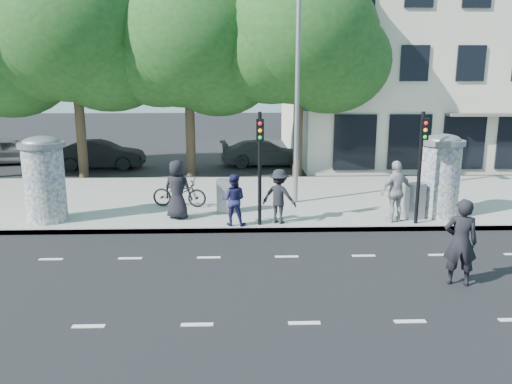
{
  "coord_description": "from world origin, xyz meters",
  "views": [
    {
      "loc": [
        -1.18,
        -10.72,
        4.44
      ],
      "look_at": [
        -0.72,
        3.5,
        1.25
      ],
      "focal_mm": 35.0,
      "sensor_mm": 36.0,
      "label": 1
    }
  ],
  "objects_px": {
    "ped_c": "(233,200)",
    "ad_column_left": "(44,177)",
    "traffic_pole_far": "(421,156)",
    "street_lamp": "(298,70)",
    "ped_a": "(177,189)",
    "cabinet_right": "(414,201)",
    "car_right": "(264,153)",
    "ped_d": "(279,196)",
    "man_road": "(461,242)",
    "ad_column_right": "(440,174)",
    "bicycle": "(179,193)",
    "car_left": "(11,151)",
    "cabinet_left": "(226,196)",
    "ped_e": "(396,191)",
    "car_mid": "(101,155)",
    "traffic_pole_near": "(260,157)"
  },
  "relations": [
    {
      "from": "street_lamp",
      "to": "car_right",
      "type": "xyz_separation_m",
      "value": [
        -0.7,
        8.97,
        -4.13
      ]
    },
    {
      "from": "ped_d",
      "to": "ped_c",
      "type": "bearing_deg",
      "value": 32.0
    },
    {
      "from": "ped_a",
      "to": "man_road",
      "type": "xyz_separation_m",
      "value": [
        6.79,
        -5.12,
        -0.11
      ]
    },
    {
      "from": "bicycle",
      "to": "cabinet_left",
      "type": "xyz_separation_m",
      "value": [
        1.62,
        -0.82,
        0.06
      ]
    },
    {
      "from": "bicycle",
      "to": "car_left",
      "type": "bearing_deg",
      "value": 53.64
    },
    {
      "from": "ped_d",
      "to": "cabinet_right",
      "type": "bearing_deg",
      "value": -151.08
    },
    {
      "from": "street_lamp",
      "to": "bicycle",
      "type": "bearing_deg",
      "value": -173.42
    },
    {
      "from": "cabinet_left",
      "to": "traffic_pole_far",
      "type": "bearing_deg",
      "value": -3.03
    },
    {
      "from": "ped_a",
      "to": "ped_e",
      "type": "relative_size",
      "value": 0.98
    },
    {
      "from": "ped_e",
      "to": "cabinet_right",
      "type": "bearing_deg",
      "value": -177.42
    },
    {
      "from": "traffic_pole_far",
      "to": "street_lamp",
      "type": "height_order",
      "value": "street_lamp"
    },
    {
      "from": "bicycle",
      "to": "car_left",
      "type": "distance_m",
      "value": 14.48
    },
    {
      "from": "ad_column_left",
      "to": "bicycle",
      "type": "distance_m",
      "value": 4.34
    },
    {
      "from": "traffic_pole_far",
      "to": "man_road",
      "type": "distance_m",
      "value": 4.48
    },
    {
      "from": "car_mid",
      "to": "car_right",
      "type": "bearing_deg",
      "value": -86.93
    },
    {
      "from": "ped_d",
      "to": "car_left",
      "type": "xyz_separation_m",
      "value": [
        -13.55,
        12.34,
        -0.27
      ]
    },
    {
      "from": "ad_column_right",
      "to": "ped_d",
      "type": "height_order",
      "value": "ad_column_right"
    },
    {
      "from": "car_left",
      "to": "car_mid",
      "type": "distance_m",
      "value": 5.44
    },
    {
      "from": "traffic_pole_near",
      "to": "ped_e",
      "type": "height_order",
      "value": "traffic_pole_near"
    },
    {
      "from": "ped_c",
      "to": "man_road",
      "type": "height_order",
      "value": "man_road"
    },
    {
      "from": "ped_c",
      "to": "ad_column_left",
      "type": "bearing_deg",
      "value": 2.2
    },
    {
      "from": "ped_c",
      "to": "ad_column_right",
      "type": "bearing_deg",
      "value": -164.07
    },
    {
      "from": "cabinet_left",
      "to": "car_left",
      "type": "distance_m",
      "value": 16.22
    },
    {
      "from": "cabinet_left",
      "to": "cabinet_right",
      "type": "xyz_separation_m",
      "value": [
        5.98,
        -0.96,
        0.02
      ]
    },
    {
      "from": "ped_e",
      "to": "car_mid",
      "type": "xyz_separation_m",
      "value": [
        -11.93,
        10.79,
        -0.38
      ]
    },
    {
      "from": "traffic_pole_near",
      "to": "bicycle",
      "type": "relative_size",
      "value": 1.81
    },
    {
      "from": "traffic_pole_far",
      "to": "man_road",
      "type": "relative_size",
      "value": 1.74
    },
    {
      "from": "car_right",
      "to": "ped_a",
      "type": "bearing_deg",
      "value": 156.98
    },
    {
      "from": "ped_d",
      "to": "cabinet_right",
      "type": "height_order",
      "value": "ped_d"
    },
    {
      "from": "traffic_pole_far",
      "to": "ped_d",
      "type": "relative_size",
      "value": 2.03
    },
    {
      "from": "man_road",
      "to": "bicycle",
      "type": "xyz_separation_m",
      "value": [
        -6.92,
        6.64,
        -0.33
      ]
    },
    {
      "from": "ped_c",
      "to": "car_left",
      "type": "distance_m",
      "value": 17.46
    },
    {
      "from": "cabinet_left",
      "to": "ad_column_left",
      "type": "bearing_deg",
      "value": -159.63
    },
    {
      "from": "cabinet_right",
      "to": "car_right",
      "type": "height_order",
      "value": "car_right"
    },
    {
      "from": "ad_column_right",
      "to": "ped_c",
      "type": "xyz_separation_m",
      "value": [
        -6.59,
        -0.85,
        -0.6
      ]
    },
    {
      "from": "cabinet_left",
      "to": "car_right",
      "type": "relative_size",
      "value": 0.24
    },
    {
      "from": "man_road",
      "to": "ad_column_left",
      "type": "bearing_deg",
      "value": -10.69
    },
    {
      "from": "ped_d",
      "to": "ad_column_right",
      "type": "bearing_deg",
      "value": -148.41
    },
    {
      "from": "street_lamp",
      "to": "bicycle",
      "type": "height_order",
      "value": "street_lamp"
    },
    {
      "from": "ad_column_left",
      "to": "ped_a",
      "type": "distance_m",
      "value": 4.07
    },
    {
      "from": "car_left",
      "to": "traffic_pole_far",
      "type": "bearing_deg",
      "value": -139.29
    },
    {
      "from": "car_right",
      "to": "ad_column_left",
      "type": "bearing_deg",
      "value": 140.22
    },
    {
      "from": "ad_column_right",
      "to": "traffic_pole_near",
      "type": "distance_m",
      "value": 5.91
    },
    {
      "from": "cabinet_left",
      "to": "car_mid",
      "type": "height_order",
      "value": "car_mid"
    },
    {
      "from": "ad_column_left",
      "to": "car_right",
      "type": "relative_size",
      "value": 0.58
    },
    {
      "from": "ad_column_right",
      "to": "ped_c",
      "type": "bearing_deg",
      "value": -172.65
    },
    {
      "from": "traffic_pole_far",
      "to": "bicycle",
      "type": "relative_size",
      "value": 1.81
    },
    {
      "from": "ad_column_right",
      "to": "traffic_pole_far",
      "type": "bearing_deg",
      "value": -137.79
    },
    {
      "from": "traffic_pole_far",
      "to": "ped_d",
      "type": "xyz_separation_m",
      "value": [
        -4.2,
        0.24,
        -1.24
      ]
    },
    {
      "from": "cabinet_left",
      "to": "ad_column_right",
      "type": "bearing_deg",
      "value": 6.42
    }
  ]
}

